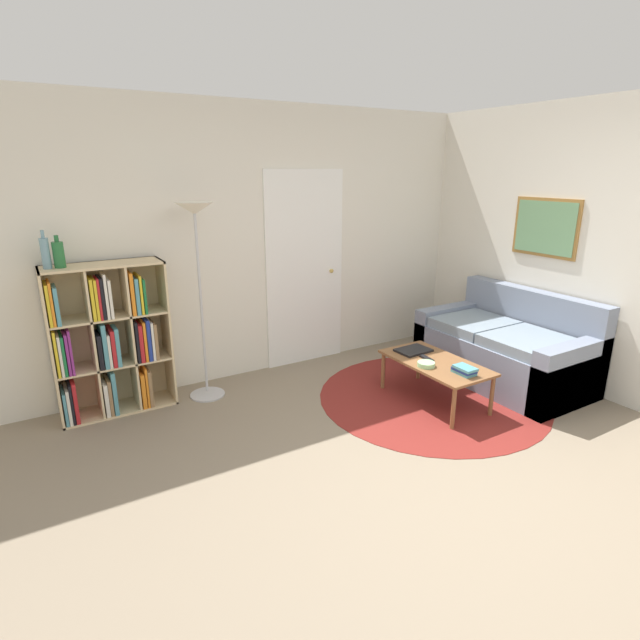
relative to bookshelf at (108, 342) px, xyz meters
name	(u,v)px	position (x,y,z in m)	size (l,w,h in m)	color
ground_plane	(469,505)	(1.65, -2.48, -0.63)	(14.00, 14.00, 0.00)	gray
wall_back	(275,244)	(1.66, 0.21, 0.66)	(7.38, 0.11, 2.60)	silver
wall_right	(537,243)	(3.86, -1.15, 0.68)	(0.08, 5.67, 2.60)	silver
rug	(432,397)	(2.51, -1.22, -0.62)	(2.05, 2.05, 0.01)	maroon
bookshelf	(108,342)	(0.00, 0.00, 0.00)	(0.92, 0.34, 1.28)	beige
floor_lamp	(196,240)	(0.77, -0.13, 0.80)	(0.32, 0.32, 1.74)	#B7B7BC
couch	(507,350)	(3.44, -1.27, -0.33)	(0.89, 1.58, 0.87)	gray
coffee_table	(435,365)	(2.47, -1.29, -0.28)	(0.52, 0.98, 0.38)	brown
laptop	(413,350)	(2.47, -0.99, -0.23)	(0.32, 0.24, 0.02)	black
bowl	(426,364)	(2.32, -1.33, -0.22)	(0.15, 0.15, 0.04)	#9ED193
book_stack_on_table	(464,370)	(2.48, -1.61, -0.21)	(0.13, 0.20, 0.07)	teal
remote	(427,358)	(2.43, -1.21, -0.23)	(0.06, 0.16, 0.02)	black
bottle_left	(45,253)	(-0.35, -0.01, 0.77)	(0.06, 0.06, 0.29)	#6B93A3
bottle_middle	(59,254)	(-0.27, -0.01, 0.75)	(0.08, 0.08, 0.25)	#236633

